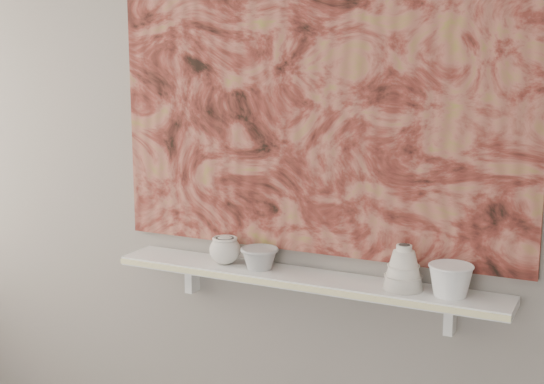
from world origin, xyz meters
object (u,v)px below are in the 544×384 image
Objects in this scene: shelf at (304,279)px; painting at (315,94)px; cup_cream at (225,250)px; bowl_white at (451,280)px; bowl_grey at (259,258)px; bell_vessel at (403,267)px.

shelf is 0.93× the size of painting.
painting is 13.43× the size of cup_cream.
bowl_white is at bearing 0.00° from cup_cream.
bowl_grey reaches higher than shelf.
bell_vessel is 0.15m from bowl_white.
bell_vessel is at bearing 180.00° from bowl_white.
painting is 0.75m from bowl_white.
painting reaches higher than shelf.
bowl_grey is at bearing 180.00° from bowl_white.
shelf is 0.18m from bowl_grey.
bowl_white is at bearing 0.00° from bowl_grey.
cup_cream is at bearing 180.00° from bowl_white.
cup_cream is 0.79× the size of bowl_white.
painting is (0.00, 0.08, 0.62)m from shelf.
bell_vessel reaches higher than bowl_white.
shelf is at bearing 180.00° from bowl_white.
bell_vessel is (0.35, 0.00, 0.09)m from shelf.
bowl_white is (0.50, 0.00, 0.07)m from shelf.
shelf is at bearing -90.00° from painting.
bowl_grey is (-0.17, 0.00, 0.05)m from shelf.
bowl_grey is at bearing 180.00° from bell_vessel.
shelf is at bearing 0.00° from bowl_grey.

